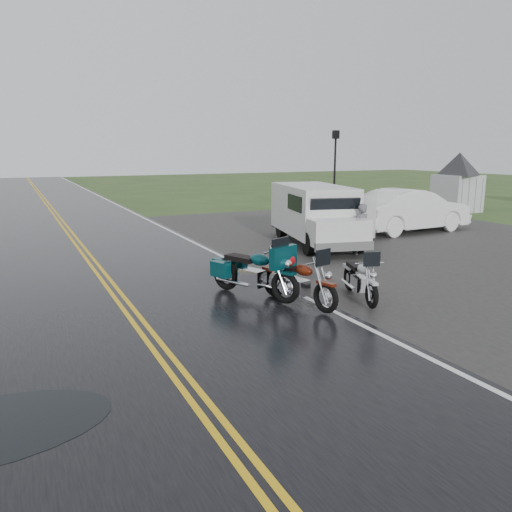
{
  "coord_description": "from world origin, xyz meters",
  "views": [
    {
      "loc": [
        -2.01,
        -7.79,
        3.32
      ],
      "look_at": [
        2.8,
        2.0,
        1.0
      ],
      "focal_mm": 35.0,
      "sensor_mm": 36.0,
      "label": 1
    }
  ],
  "objects": [
    {
      "name": "lamp_post_far_right",
      "position": [
        12.9,
        13.47,
        2.17
      ],
      "size": [
        0.37,
        0.37,
        4.34
      ],
      "primitive_type": null,
      "color": "black",
      "rests_on": "ground"
    },
    {
      "name": "ground",
      "position": [
        0.0,
        0.0,
        0.0
      ],
      "size": [
        120.0,
        120.0,
        0.0
      ],
      "primitive_type": "plane",
      "color": "#2D471E",
      "rests_on": "ground"
    },
    {
      "name": "road",
      "position": [
        0.0,
        10.0,
        0.02
      ],
      "size": [
        8.0,
        100.0,
        0.04
      ],
      "primitive_type": "cube",
      "color": "black",
      "rests_on": "ground"
    },
    {
      "name": "motorcycle_silver",
      "position": [
        4.59,
        0.15,
        0.59
      ],
      "size": [
        1.31,
        2.12,
        1.18
      ],
      "primitive_type": null,
      "rotation": [
        0.0,
        0.0,
        -0.32
      ],
      "color": "#B9BDC1",
      "rests_on": "ground"
    },
    {
      "name": "parking_pad",
      "position": [
        11.0,
        5.0,
        0.01
      ],
      "size": [
        14.0,
        24.0,
        0.03
      ],
      "primitive_type": "cube",
      "color": "black",
      "rests_on": "ground"
    },
    {
      "name": "motorcycle_teal",
      "position": [
        3.12,
        1.23,
        0.72
      ],
      "size": [
        1.77,
        2.6,
        1.44
      ],
      "primitive_type": null,
      "rotation": [
        0.0,
        0.0,
        0.4
      ],
      "color": "#05353B",
      "rests_on": "ground"
    },
    {
      "name": "motorcycle_red",
      "position": [
        3.55,
        0.31,
        0.65
      ],
      "size": [
        1.27,
        2.32,
        1.3
      ],
      "primitive_type": null,
      "rotation": [
        0.0,
        0.0,
        0.23
      ],
      "color": "#551809",
      "rests_on": "ground"
    },
    {
      "name": "van_white",
      "position": [
        6.39,
        5.46,
        1.07
      ],
      "size": [
        3.25,
        5.77,
        2.14
      ],
      "primitive_type": null,
      "rotation": [
        0.0,
        0.0,
        -0.23
      ],
      "color": "silver",
      "rests_on": "ground"
    },
    {
      "name": "sedan_white",
      "position": [
        12.62,
        7.7,
        0.88
      ],
      "size": [
        5.39,
        2.09,
        1.75
      ],
      "primitive_type": "imported",
      "rotation": [
        0.0,
        0.0,
        1.62
      ],
      "color": "silver",
      "rests_on": "ground"
    },
    {
      "name": "person_at_van",
      "position": [
        7.95,
        4.87,
        0.82
      ],
      "size": [
        0.61,
        0.41,
        1.64
      ],
      "primitive_type": "imported",
      "rotation": [
        0.0,
        0.0,
        3.17
      ],
      "color": "#56555B",
      "rests_on": "ground"
    },
    {
      "name": "visitor_center",
      "position": [
        20.0,
        12.0,
        2.4
      ],
      "size": [
        16.0,
        10.0,
        4.8
      ],
      "primitive_type": null,
      "color": "#A8AAAD",
      "rests_on": "ground"
    }
  ]
}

